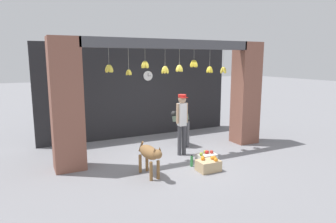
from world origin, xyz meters
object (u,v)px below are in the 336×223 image
(worker_stooping, at_px, (182,124))
(fruit_crate_oranges, at_px, (208,165))
(water_bottle, at_px, (192,161))
(wall_clock, at_px, (148,76))
(fruit_crate_apples, at_px, (206,158))
(dog, at_px, (150,154))
(shopkeeper, at_px, (182,120))

(worker_stooping, height_order, fruit_crate_oranges, worker_stooping)
(water_bottle, height_order, wall_clock, wall_clock)
(worker_stooping, height_order, fruit_crate_apples, worker_stooping)
(dog, distance_m, wall_clock, 3.97)
(worker_stooping, bearing_deg, water_bottle, -117.58)
(shopkeeper, height_order, water_bottle, shopkeeper)
(water_bottle, bearing_deg, shopkeeper, 76.09)
(dog, bearing_deg, water_bottle, 92.09)
(shopkeeper, distance_m, fruit_crate_apples, 1.21)
(water_bottle, bearing_deg, fruit_crate_apples, 8.94)
(dog, height_order, fruit_crate_oranges, dog)
(fruit_crate_apples, bearing_deg, wall_clock, 94.23)
(fruit_crate_apples, relative_size, water_bottle, 1.63)
(fruit_crate_apples, bearing_deg, shopkeeper, 107.04)
(worker_stooping, relative_size, fruit_crate_apples, 2.14)
(fruit_crate_oranges, bearing_deg, shopkeeper, 89.21)
(worker_stooping, distance_m, fruit_crate_oranges, 2.19)
(shopkeeper, distance_m, wall_clock, 2.60)
(dog, height_order, wall_clock, wall_clock)
(fruit_crate_oranges, height_order, water_bottle, fruit_crate_oranges)
(dog, relative_size, worker_stooping, 1.04)
(water_bottle, bearing_deg, wall_clock, 85.83)
(fruit_crate_apples, bearing_deg, fruit_crate_oranges, -118.66)
(fruit_crate_oranges, bearing_deg, fruit_crate_apples, 61.34)
(shopkeeper, relative_size, wall_clock, 4.83)
(water_bottle, xyz_separation_m, wall_clock, (0.24, 3.28, 1.90))
(dog, relative_size, wall_clock, 3.05)
(shopkeeper, relative_size, fruit_crate_apples, 3.52)
(fruit_crate_oranges, bearing_deg, dog, 167.51)
(shopkeeper, relative_size, worker_stooping, 1.64)
(wall_clock, bearing_deg, fruit_crate_apples, -85.77)
(shopkeeper, height_order, fruit_crate_oranges, shopkeeper)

